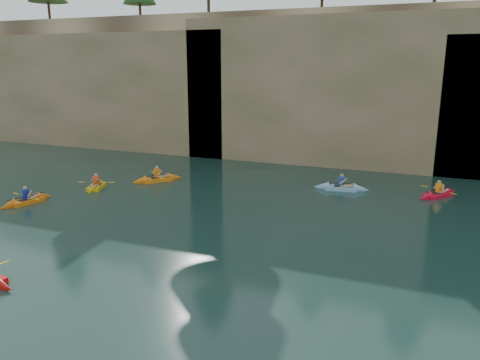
% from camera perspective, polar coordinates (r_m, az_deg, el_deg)
% --- Properties ---
extents(ground, '(160.00, 160.00, 0.00)m').
position_cam_1_polar(ground, '(17.09, -10.15, -12.78)').
color(ground, black).
rests_on(ground, ground).
extents(cliff, '(70.00, 16.00, 12.00)m').
position_cam_1_polar(cliff, '(43.65, 11.09, 11.68)').
color(cliff, tan).
rests_on(cliff, ground).
extents(cliff_slab_west, '(26.00, 2.40, 10.56)m').
position_cam_1_polar(cliff_slab_west, '(45.40, -17.06, 10.50)').
color(cliff_slab_west, '#997B5D').
rests_on(cliff_slab_west, ground).
extents(cliff_slab_center, '(24.00, 2.40, 11.40)m').
position_cam_1_polar(cliff_slab_center, '(36.03, 11.95, 10.69)').
color(cliff_slab_center, '#997B5D').
rests_on(cliff_slab_center, ground).
extents(sea_cave_west, '(4.50, 1.00, 4.00)m').
position_cam_1_polar(sea_cave_west, '(43.96, -15.23, 6.22)').
color(sea_cave_west, black).
rests_on(sea_cave_west, ground).
extents(sea_cave_center, '(3.50, 1.00, 3.20)m').
position_cam_1_polar(sea_cave_center, '(37.37, 2.33, 4.77)').
color(sea_cave_center, black).
rests_on(sea_cave_center, ground).
extents(sea_cave_east, '(5.00, 1.00, 4.50)m').
position_cam_1_polar(sea_cave_east, '(35.23, 24.39, 4.01)').
color(sea_cave_east, black).
rests_on(sea_cave_east, ground).
extents(kayaker_orange, '(2.83, 3.07, 1.30)m').
position_cam_1_polar(kayaker_orange, '(31.52, -10.05, 0.12)').
color(kayaker_orange, orange).
rests_on(kayaker_orange, ground).
extents(kayaker_red_far, '(2.55, 3.11, 1.22)m').
position_cam_1_polar(kayaker_red_far, '(29.89, 22.99, -1.60)').
color(kayaker_red_far, red).
rests_on(kayaker_red_far, ground).
extents(kayaker_yellow, '(2.27, 3.02, 1.21)m').
position_cam_1_polar(kayaker_yellow, '(30.63, -17.08, -0.72)').
color(kayaker_yellow, gold).
rests_on(kayaker_yellow, ground).
extents(kayaker_ltblue_mid, '(3.43, 2.50, 1.28)m').
position_cam_1_polar(kayaker_ltblue_mid, '(29.59, 12.23, -0.91)').
color(kayaker_ltblue_mid, '#7DAAD2').
rests_on(kayaker_ltblue_mid, ground).
extents(kayaker_extra_west, '(2.40, 3.22, 1.24)m').
position_cam_1_polar(kayaker_extra_west, '(28.80, -24.57, -2.32)').
color(kayaker_extra_west, orange).
rests_on(kayaker_extra_west, ground).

